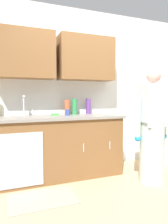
{
  "coord_description": "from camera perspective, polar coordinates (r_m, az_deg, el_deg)",
  "views": [
    {
      "loc": [
        -1.31,
        -2.34,
        1.23
      ],
      "look_at": [
        -0.2,
        0.55,
        1.0
      ],
      "focal_mm": 32.96,
      "sensor_mm": 36.0,
      "label": 1
    }
  ],
  "objects": [
    {
      "name": "ground_plane",
      "position": [
        2.95,
        7.94,
        -20.43
      ],
      "size": [
        9.0,
        9.0,
        0.0
      ],
      "primitive_type": "plane",
      "color": "tan"
    },
    {
      "name": "kitchen_wall_with_uppers",
      "position": [
        3.54,
        -1.7,
        8.22
      ],
      "size": [
        4.8,
        0.44,
        2.7
      ],
      "color": "silver",
      "rests_on": "ground"
    },
    {
      "name": "counter_cabinet",
      "position": [
        3.23,
        -6.95,
        -9.77
      ],
      "size": [
        1.9,
        0.62,
        0.9
      ],
      "color": "brown",
      "rests_on": "ground"
    },
    {
      "name": "countertop",
      "position": [
        3.15,
        -6.98,
        -1.43
      ],
      "size": [
        1.96,
        0.66,
        0.04
      ],
      "primitive_type": "cube",
      "color": "gray",
      "rests_on": "counter_cabinet"
    },
    {
      "name": "sink",
      "position": [
        3.08,
        -15.35,
        -1.59
      ],
      "size": [
        0.5,
        0.36,
        0.35
      ],
      "color": "#B7BABF",
      "rests_on": "counter_cabinet"
    },
    {
      "name": "person_at_sink",
      "position": [
        3.1,
        18.37,
        -5.96
      ],
      "size": [
        0.55,
        0.34,
        1.62
      ],
      "color": "white",
      "rests_on": "ground"
    },
    {
      "name": "floor_mat",
      "position": [
        2.71,
        -11.43,
        -22.66
      ],
      "size": [
        0.8,
        0.5,
        0.01
      ],
      "primitive_type": "cube",
      "color": "gray",
      "rests_on": "ground"
    },
    {
      "name": "bottle_water_tall",
      "position": [
        3.36,
        -4.68,
        1.34
      ],
      "size": [
        0.08,
        0.08,
        0.24
      ],
      "primitive_type": "cylinder",
      "color": "#E05933",
      "rests_on": "countertop"
    },
    {
      "name": "bottle_water_short",
      "position": [
        3.51,
        1.22,
        1.61
      ],
      "size": [
        0.08,
        0.08,
        0.26
      ],
      "primitive_type": "cylinder",
      "color": "#66388C",
      "rests_on": "countertop"
    },
    {
      "name": "bottle_soap",
      "position": [
        3.38,
        -2.65,
        1.51
      ],
      "size": [
        0.08,
        0.08,
        0.26
      ],
      "primitive_type": "cylinder",
      "color": "#2D8C4C",
      "rests_on": "countertop"
    },
    {
      "name": "cup_by_sink",
      "position": [
        3.2,
        -4.58,
        -0.12
      ],
      "size": [
        0.08,
        0.08,
        0.09
      ],
      "primitive_type": "cylinder",
      "color": "#33478C",
      "rests_on": "countertop"
    },
    {
      "name": "knife_on_counter",
      "position": [
        3.48,
        6.6,
        -0.51
      ],
      "size": [
        0.24,
        0.04,
        0.01
      ],
      "primitive_type": "cube",
      "rotation": [
        0.0,
        0.0,
        6.21
      ],
      "color": "silver",
      "rests_on": "countertop"
    },
    {
      "name": "sponge",
      "position": [
        3.23,
        -8.06,
        -0.67
      ],
      "size": [
        0.11,
        0.07,
        0.03
      ],
      "primitive_type": "cube",
      "color": "#4CBF4C",
      "rests_on": "countertop"
    }
  ]
}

